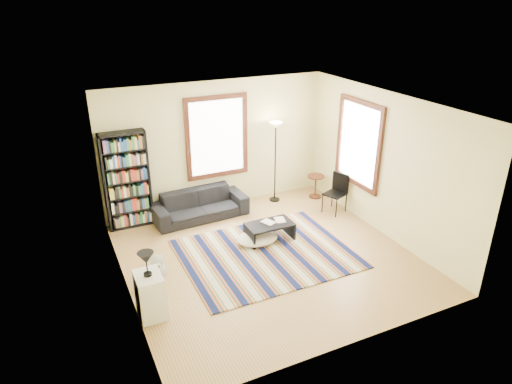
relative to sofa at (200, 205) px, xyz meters
name	(u,v)px	position (x,y,z in m)	size (l,w,h in m)	color
floor	(268,259)	(0.59, -2.05, -0.34)	(5.00, 5.00, 0.10)	tan
ceiling	(269,102)	(0.59, -2.05, 2.56)	(5.00, 5.00, 0.10)	white
wall_back	(216,145)	(0.59, 0.50, 1.11)	(5.00, 0.10, 2.80)	beige
wall_front	(360,259)	(0.59, -4.60, 1.11)	(5.00, 0.10, 2.80)	beige
wall_left	(116,215)	(-1.96, -2.05, 1.11)	(0.10, 5.00, 2.80)	beige
wall_right	(387,165)	(3.14, -2.05, 1.11)	(0.10, 5.00, 2.80)	beige
window_back	(217,137)	(0.59, 0.42, 1.31)	(1.20, 0.06, 1.60)	white
window_right	(359,144)	(3.06, -1.25, 1.31)	(0.06, 1.20, 1.60)	white
rug	(266,254)	(0.61, -1.95, -0.28)	(3.05, 2.44, 0.02)	#0C153E
sofa	(200,205)	(0.00, 0.00, 0.00)	(0.78, 2.00, 0.58)	black
bookshelf	(127,180)	(-1.41, 0.27, 0.71)	(0.90, 0.30, 2.00)	black
coffee_table	(269,232)	(0.90, -1.51, -0.11)	(0.90, 0.50, 0.36)	black
book_a	(265,224)	(0.80, -1.51, 0.08)	(0.25, 0.19, 0.02)	beige
book_b	(275,220)	(1.05, -1.46, 0.08)	(0.19, 0.26, 0.02)	beige
floor_cushion	(257,238)	(0.65, -1.50, -0.19)	(0.82, 0.61, 0.20)	silver
floor_lamp	(275,163)	(1.85, 0.10, 0.64)	(0.30, 0.30, 1.86)	black
side_table	(315,186)	(2.79, -0.15, -0.02)	(0.40, 0.40, 0.54)	#471F11
folding_chair	(335,194)	(2.74, -1.00, 0.14)	(0.42, 0.40, 0.86)	black
white_cabinet	(150,295)	(-1.71, -2.76, 0.06)	(0.38, 0.50, 0.70)	white
table_lamp	(147,264)	(-1.71, -2.76, 0.60)	(0.24, 0.24, 0.38)	black
dog	(155,264)	(-1.42, -1.87, -0.01)	(0.40, 0.56, 0.56)	silver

